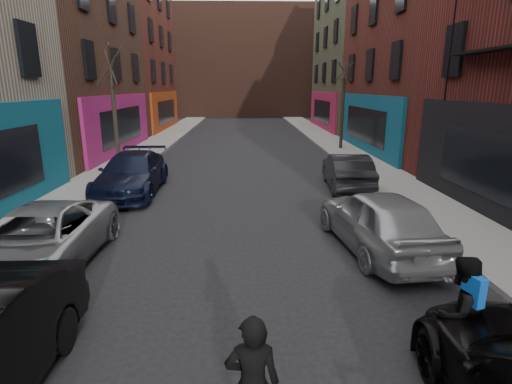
{
  "coord_description": "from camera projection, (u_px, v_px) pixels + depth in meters",
  "views": [
    {
      "loc": [
        -0.01,
        -1.51,
        3.97
      ],
      "look_at": [
        0.25,
        7.43,
        1.6
      ],
      "focal_mm": 28.0,
      "sensor_mm": 36.0,
      "label": 1
    }
  ],
  "objects": [
    {
      "name": "parked_right_far",
      "position": [
        379.0,
        220.0,
        9.85
      ],
      "size": [
        2.39,
        4.78,
        1.56
      ],
      "primitive_type": "imported",
      "rotation": [
        0.0,
        0.0,
        3.26
      ],
      "color": "#919599",
      "rests_on": "ground"
    },
    {
      "name": "parked_left_far",
      "position": [
        38.0,
        240.0,
        8.83
      ],
      "size": [
        2.29,
        4.91,
        1.36
      ],
      "primitive_type": "imported",
      "rotation": [
        0.0,
        0.0,
        -0.01
      ],
      "color": "gray",
      "rests_on": "ground"
    },
    {
      "name": "parked_left_end",
      "position": [
        132.0,
        174.0,
        15.2
      ],
      "size": [
        2.25,
        5.28,
        1.52
      ],
      "primitive_type": "imported",
      "rotation": [
        0.0,
        0.0,
        0.02
      ],
      "color": "black",
      "rests_on": "ground"
    },
    {
      "name": "sidewalk_left",
      "position": [
        165.0,
        138.0,
        31.28
      ],
      "size": [
        2.5,
        84.0,
        0.13
      ],
      "primitive_type": "cube",
      "color": "gray",
      "rests_on": "ground"
    },
    {
      "name": "tree_right_far",
      "position": [
        343.0,
        94.0,
        24.94
      ],
      "size": [
        2.0,
        2.0,
        6.8
      ],
      "primitive_type": null,
      "color": "black",
      "rests_on": "sidewalk_right"
    },
    {
      "name": "building_far",
      "position": [
        244.0,
        64.0,
        54.8
      ],
      "size": [
        40.0,
        10.0,
        14.0
      ],
      "primitive_type": "cube",
      "color": "#47281E",
      "rests_on": "ground"
    },
    {
      "name": "parked_right_end",
      "position": [
        347.0,
        171.0,
        15.87
      ],
      "size": [
        1.8,
        4.36,
        1.41
      ],
      "primitive_type": "imported",
      "rotation": [
        0.0,
        0.0,
        3.07
      ],
      "color": "black",
      "rests_on": "ground"
    },
    {
      "name": "sidewalk_right",
      "position": [
        323.0,
        137.0,
        31.62
      ],
      "size": [
        2.5,
        84.0,
        0.13
      ],
      "primitive_type": "cube",
      "color": "gray",
      "rests_on": "ground"
    },
    {
      "name": "pedestrian",
      "position": [
        459.0,
        313.0,
        5.63
      ],
      "size": [
        0.99,
        0.87,
        1.73
      ],
      "rotation": [
        0.0,
        0.0,
        3.43
      ],
      "color": "black",
      "rests_on": "ground"
    },
    {
      "name": "tree_left_far",
      "position": [
        113.0,
        99.0,
        18.84
      ],
      "size": [
        2.0,
        2.0,
        6.5
      ],
      "primitive_type": null,
      "color": "black",
      "rests_on": "sidewalk_left"
    }
  ]
}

